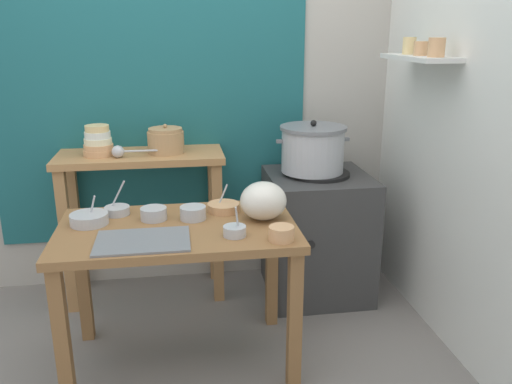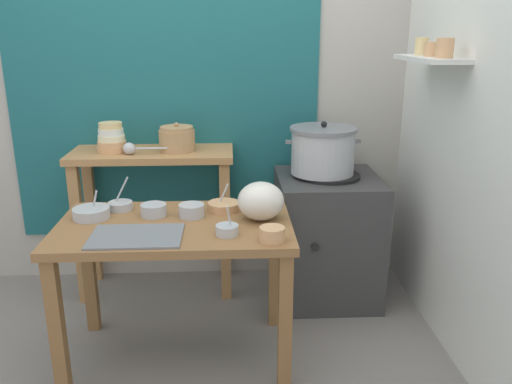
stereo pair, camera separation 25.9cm
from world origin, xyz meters
name	(u,v)px [view 1 (the left image)]	position (x,y,z in m)	size (l,w,h in m)	color
ground_plane	(188,369)	(0.00, 0.00, 0.00)	(9.00, 9.00, 0.00)	gray
wall_back	(188,78)	(0.08, 1.10, 1.30)	(4.40, 0.12, 2.60)	#B2ADA3
wall_right	(463,91)	(1.40, 0.20, 1.30)	(0.30, 3.20, 2.60)	silver
prep_table	(178,248)	(-0.02, 0.08, 0.61)	(1.10, 0.66, 0.72)	olive
back_shelf_table	(142,190)	(-0.22, 0.83, 0.68)	(0.96, 0.40, 0.90)	#B27F4C
stove_block	(317,234)	(0.83, 0.70, 0.38)	(0.60, 0.61, 0.78)	#383838
steamer_pot	(313,149)	(0.79, 0.72, 0.92)	(0.44, 0.39, 0.31)	#B7BABF
clay_pot	(166,141)	(-0.06, 0.83, 0.97)	(0.21, 0.21, 0.17)	tan
bowl_stack_enamel	(98,142)	(-0.44, 0.82, 0.98)	(0.18, 0.18, 0.17)	tan
ladle	(120,152)	(-0.32, 0.74, 0.94)	(0.30, 0.07, 0.07)	#B7BABF
serving_tray	(143,241)	(-0.17, -0.09, 0.72)	(0.40, 0.28, 0.01)	slate
plastic_bag	(263,201)	(0.39, 0.12, 0.81)	(0.22, 0.21, 0.18)	silver
prep_bowl_0	(224,207)	(0.21, 0.26, 0.74)	(0.16, 0.16, 0.13)	tan
prep_bowl_1	(89,218)	(-0.42, 0.17, 0.75)	(0.18, 0.18, 0.14)	#B7BABF
prep_bowl_2	(193,212)	(0.06, 0.17, 0.75)	(0.12, 0.12, 0.06)	#B7BABF
prep_bowl_3	(235,230)	(0.23, -0.08, 0.75)	(0.10, 0.10, 0.14)	#B7BABF
prep_bowl_4	(154,213)	(-0.13, 0.19, 0.75)	(0.12, 0.12, 0.06)	#B7BABF
prep_bowl_5	(117,210)	(-0.31, 0.29, 0.74)	(0.12, 0.12, 0.17)	#B7BABF
prep_bowl_6	(281,233)	(0.42, -0.16, 0.75)	(0.11, 0.11, 0.06)	tan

